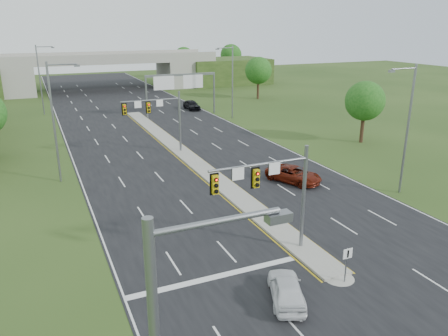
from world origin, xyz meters
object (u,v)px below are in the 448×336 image
object	(u,v)px
signal_mast_far	(160,113)
car_far_a	(294,174)
keep_right_sign	(347,260)
sign_gantry	(180,83)
overpass	(102,74)
car_white	(287,289)
signal_mast_near	(274,186)
car_far_c	(192,105)

from	to	relation	value
signal_mast_far	car_far_a	xyz separation A→B (m)	(8.68, -13.91, -3.96)
keep_right_sign	sign_gantry	world-z (taller)	sign_gantry
signal_mast_far	overpass	bearing A→B (deg)	87.65
sign_gantry	car_white	bearing A→B (deg)	-102.10
signal_mast_near	sign_gantry	world-z (taller)	signal_mast_near
signal_mast_near	sign_gantry	size ratio (longest dim) A/B	0.60
sign_gantry	signal_mast_far	bearing A→B (deg)	-114.11
car_far_c	car_far_a	bearing A→B (deg)	-96.74
overpass	car_white	world-z (taller)	overpass
car_white	car_far_a	world-z (taller)	car_far_a
signal_mast_far	car_far_c	bearing A→B (deg)	63.23
signal_mast_near	signal_mast_far	xyz separation A→B (m)	(0.00, 25.00, 0.00)
overpass	signal_mast_far	bearing A→B (deg)	-92.35
keep_right_sign	sign_gantry	bearing A→B (deg)	82.30
signal_mast_far	car_white	bearing A→B (deg)	-93.23
overpass	car_white	bearing A→B (deg)	-92.66
signal_mast_near	keep_right_sign	size ratio (longest dim) A/B	3.18
car_far_a	signal_mast_far	bearing A→B (deg)	97.33
sign_gantry	car_white	size ratio (longest dim) A/B	2.80
signal_mast_far	sign_gantry	xyz separation A→B (m)	(8.95, 19.99, 0.51)
car_far_a	sign_gantry	bearing A→B (deg)	64.92
signal_mast_far	car_far_c	size ratio (longest dim) A/B	1.49
signal_mast_far	car_white	world-z (taller)	signal_mast_far
signal_mast_far	car_far_a	size ratio (longest dim) A/B	1.31
overpass	car_far_c	size ratio (longest dim) A/B	17.06
signal_mast_far	overpass	xyz separation A→B (m)	(2.26, 55.07, -1.17)
car_white	signal_mast_near	bearing A→B (deg)	-87.56
sign_gantry	car_far_c	distance (m)	7.19
overpass	signal_mast_near	bearing A→B (deg)	-91.62
signal_mast_far	keep_right_sign	xyz separation A→B (m)	(2.26, -29.45, -3.21)
keep_right_sign	overpass	distance (m)	84.55
signal_mast_near	car_far_c	size ratio (longest dim) A/B	1.49
signal_mast_near	car_far_c	xyz separation A→B (m)	(12.37, 49.52, -3.91)
signal_mast_far	signal_mast_near	bearing A→B (deg)	-90.00
sign_gantry	signal_mast_near	bearing A→B (deg)	-101.25
overpass	sign_gantry	bearing A→B (deg)	-79.21
keep_right_sign	signal_mast_near	bearing A→B (deg)	116.94
car_far_a	signal_mast_near	bearing A→B (deg)	-152.71
signal_mast_far	keep_right_sign	world-z (taller)	signal_mast_far
keep_right_sign	car_far_a	bearing A→B (deg)	67.55
sign_gantry	car_white	distance (m)	50.85
keep_right_sign	car_far_a	world-z (taller)	keep_right_sign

